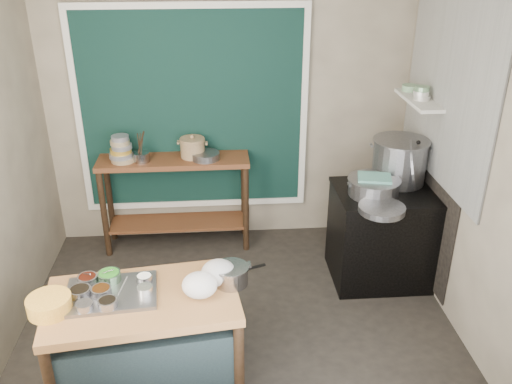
{
  "coord_description": "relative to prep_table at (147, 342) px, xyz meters",
  "views": [
    {
      "loc": [
        -0.13,
        -3.59,
        2.91
      ],
      "look_at": [
        0.17,
        0.25,
        1.06
      ],
      "focal_mm": 38.0,
      "sensor_mm": 36.0,
      "label": 1
    }
  ],
  "objects": [
    {
      "name": "shallow_pan",
      "position": [
        1.83,
        0.82,
        0.53
      ],
      "size": [
        0.46,
        0.46,
        0.05
      ],
      "primitive_type": "cylinder",
      "rotation": [
        0.0,
        0.0,
        -0.26
      ],
      "color": "gray",
      "rests_on": "stove_top"
    },
    {
      "name": "floor",
      "position": [
        0.65,
        0.64,
        -0.39
      ],
      "size": [
        3.5,
        3.0,
        0.02
      ],
      "primitive_type": "cube",
      "color": "#2A2520",
      "rests_on": "ground"
    },
    {
      "name": "stove_block",
      "position": [
        2.0,
        1.19,
        0.05
      ],
      "size": [
        0.9,
        0.68,
        0.85
      ],
      "primitive_type": "cube",
      "color": "black",
      "rests_on": "floor"
    },
    {
      "name": "curtain_panel",
      "position": [
        0.3,
        2.11,
        0.98
      ],
      "size": [
        2.1,
        0.02,
        1.9
      ],
      "primitive_type": "cube",
      "color": "black",
      "rests_on": "back_wall"
    },
    {
      "name": "yellow_basin",
      "position": [
        -0.56,
        -0.11,
        0.43
      ],
      "size": [
        0.3,
        0.3,
        0.11
      ],
      "primitive_type": "cylinder",
      "rotation": [
        0.0,
        0.0,
        -0.08
      ],
      "color": "gold",
      "rests_on": "prep_table"
    },
    {
      "name": "ceramic_crock",
      "position": [
        0.29,
        1.95,
        0.66
      ],
      "size": [
        0.29,
        0.29,
        0.17
      ],
      "primitive_type": null,
      "rotation": [
        0.0,
        0.0,
        -0.17
      ],
      "color": "olive",
      "rests_on": "back_counter"
    },
    {
      "name": "saucepan",
      "position": [
        0.59,
        0.11,
        0.44
      ],
      "size": [
        0.31,
        0.31,
        0.13
      ],
      "primitive_type": null,
      "rotation": [
        0.0,
        0.0,
        0.36
      ],
      "color": "gray",
      "rests_on": "prep_table"
    },
    {
      "name": "pot_lid",
      "position": [
        2.21,
        1.26,
        0.72
      ],
      "size": [
        0.25,
        0.45,
        0.43
      ],
      "primitive_type": "cylinder",
      "rotation": [
        0.0,
        1.36,
        -0.34
      ],
      "color": "gray",
      "rests_on": "stove_top"
    },
    {
      "name": "condiment_bowls",
      "position": [
        -0.25,
        0.05,
        0.43
      ],
      "size": [
        0.54,
        0.43,
        0.06
      ],
      "color": "gray",
      "rests_on": "condiment_tray"
    },
    {
      "name": "curtain_frame",
      "position": [
        0.3,
        2.1,
        0.98
      ],
      "size": [
        2.22,
        0.03,
        2.02
      ],
      "primitive_type": null,
      "color": "beige",
      "rests_on": "back_wall"
    },
    {
      "name": "steamer",
      "position": [
        1.84,
        1.14,
        0.58
      ],
      "size": [
        0.55,
        0.55,
        0.15
      ],
      "primitive_type": null,
      "rotation": [
        0.0,
        0.0,
        0.22
      ],
      "color": "gray",
      "rests_on": "stove_top"
    },
    {
      "name": "right_wall",
      "position": [
        2.41,
        0.64,
        1.02
      ],
      "size": [
        0.02,
        3.0,
        2.8
      ],
      "primitive_type": "cube",
      "color": "gray",
      "rests_on": "floor"
    },
    {
      "name": "stock_pot",
      "position": [
        2.13,
        1.39,
        0.7
      ],
      "size": [
        0.59,
        0.59,
        0.4
      ],
      "primitive_type": null,
      "rotation": [
        0.0,
        0.0,
        -0.18
      ],
      "color": "gray",
      "rests_on": "stove_top"
    },
    {
      "name": "wall_shelf",
      "position": [
        2.28,
        1.49,
        1.23
      ],
      "size": [
        0.22,
        0.7,
        0.03
      ],
      "primitive_type": "cube",
      "color": "beige",
      "rests_on": "right_wall"
    },
    {
      "name": "condiment_tray",
      "position": [
        -0.2,
        0.04,
        0.39
      ],
      "size": [
        0.62,
        0.47,
        0.03
      ],
      "primitive_type": "cube",
      "rotation": [
        0.0,
        0.0,
        0.09
      ],
      "color": "gray",
      "rests_on": "prep_table"
    },
    {
      "name": "prep_table",
      "position": [
        0.0,
        0.0,
        0.0
      ],
      "size": [
        1.33,
        0.87,
        0.75
      ],
      "primitive_type": "cube",
      "rotation": [
        0.0,
        0.0,
        0.12
      ],
      "color": "olive",
      "rests_on": "floor"
    },
    {
      "name": "wide_bowl",
      "position": [
        0.41,
        1.88,
        0.61
      ],
      "size": [
        0.33,
        0.33,
        0.07
      ],
      "primitive_type": "cylinder",
      "rotation": [
        0.0,
        0.0,
        -0.3
      ],
      "color": "gray",
      "rests_on": "back_counter"
    },
    {
      "name": "back_counter",
      "position": [
        0.1,
        1.92,
        0.1
      ],
      "size": [
        1.45,
        0.4,
        0.95
      ],
      "primitive_type": "cube",
      "color": "brown",
      "rests_on": "floor"
    },
    {
      "name": "green_cloth",
      "position": [
        1.84,
        1.14,
        0.66
      ],
      "size": [
        0.32,
        0.27,
        0.02
      ],
      "primitive_type": "cube",
      "rotation": [
        0.0,
        0.0,
        -0.22
      ],
      "color": "#559D8D",
      "rests_on": "steamer"
    },
    {
      "name": "stove_top",
      "position": [
        2.0,
        1.19,
        0.49
      ],
      "size": [
        0.92,
        0.69,
        0.03
      ],
      "primitive_type": "cube",
      "color": "black",
      "rests_on": "stove_block"
    },
    {
      "name": "plastic_bag_b",
      "position": [
        0.51,
        0.12,
        0.46
      ],
      "size": [
        0.28,
        0.25,
        0.18
      ],
      "primitive_type": "ellipsoid",
      "rotation": [
        0.0,
        0.0,
        -0.23
      ],
      "color": "white",
      "rests_on": "prep_table"
    },
    {
      "name": "shelf_bowl_stack",
      "position": [
        2.28,
        1.45,
        1.29
      ],
      "size": [
        0.14,
        0.14,
        0.11
      ],
      "color": "silver",
      "rests_on": "wall_shelf"
    },
    {
      "name": "back_wall",
      "position": [
        0.65,
        2.15,
        1.02
      ],
      "size": [
        3.5,
        0.02,
        2.8
      ],
      "primitive_type": "cube",
      "color": "gray",
      "rests_on": "floor"
    },
    {
      "name": "bowl_stack",
      "position": [
        -0.38,
        1.89,
        0.69
      ],
      "size": [
        0.23,
        0.23,
        0.26
      ],
      "color": "tan",
      "rests_on": "back_counter"
    },
    {
      "name": "shelf_bowl_green",
      "position": [
        2.28,
        1.74,
        1.27
      ],
      "size": [
        0.19,
        0.19,
        0.05
      ],
      "primitive_type": "cylinder",
      "rotation": [
        0.0,
        0.0,
        0.37
      ],
      "color": "gray",
      "rests_on": "wall_shelf"
    },
    {
      "name": "utensil_cup",
      "position": [
        -0.19,
        1.87,
        0.62
      ],
      "size": [
        0.16,
        0.16,
        0.09
      ],
      "primitive_type": "cylinder",
      "rotation": [
        0.0,
        0.0,
        0.05
      ],
      "color": "gray",
      "rests_on": "back_counter"
    },
    {
      "name": "soot_patch",
      "position": [
        2.39,
        1.29,
        0.32
      ],
      "size": [
        0.01,
        1.3,
        1.3
      ],
      "primitive_type": "cube",
      "color": "black",
      "rests_on": "right_wall"
    },
    {
      "name": "tile_panel",
      "position": [
        2.38,
        1.19,
        1.48
      ],
      "size": [
        0.02,
        1.7,
        1.7
      ],
      "primitive_type": "cube",
      "color": "#B2B2AA",
      "rests_on": "right_wall"
    },
    {
      "name": "plastic_bag_a",
      "position": [
        0.38,
        -0.02,
        0.46
      ],
      "size": [
        0.29,
        0.27,
        0.17
      ],
      "primitive_type": "ellipsoid",
      "rotation": [
        0.0,
        0.0,
        0.39
      ],
      "color": "white",
      "rests_on": "prep_table"
    }
  ]
}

